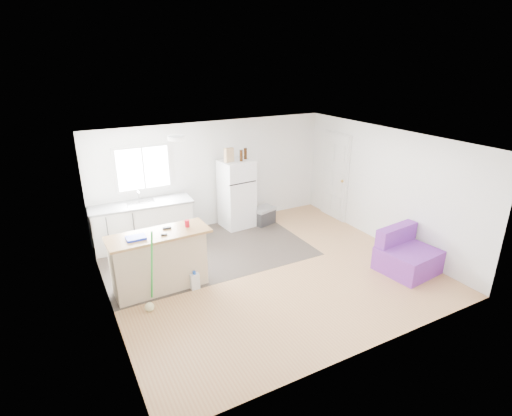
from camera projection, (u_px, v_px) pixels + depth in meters
The scene contains 19 objects.
room at pixel (269, 210), 6.96m from camera, with size 5.51×5.01×2.41m.
vinyl_zone at pixel (206, 251), 8.09m from camera, with size 4.05×2.50×0.00m, color #362D29.
window at pixel (143, 168), 8.19m from camera, with size 1.18×0.06×0.98m.
interior_door at pixel (335, 177), 9.51m from camera, with size 0.11×0.92×2.10m.
ceiling_fixture at pixel (176, 138), 7.00m from camera, with size 0.30×0.30×0.07m, color white.
kitchen_cabinets at pixel (143, 224), 8.25m from camera, with size 2.08×0.77×1.19m.
peninsula at pixel (159, 261), 6.63m from camera, with size 1.67×0.68×1.02m.
refrigerator at pixel (237, 194), 9.07m from camera, with size 0.74×0.71×1.55m.
cooler at pixel (264, 216), 9.37m from camera, with size 0.60×0.49×0.40m.
purple_seat at pixel (406, 256), 7.30m from camera, with size 1.03×0.98×0.77m.
cleaner_jug at pixel (195, 281), 6.74m from camera, with size 0.15×0.11×0.33m.
mop at pixel (150, 296), 6.17m from camera, with size 0.23×0.38×1.34m.
red_cup at pixel (187, 223), 6.69m from camera, with size 0.08×0.08×0.12m, color red.
blue_tray at pixel (136, 238), 6.26m from camera, with size 0.30×0.22×0.04m, color #162AD1.
tool_a at pixel (167, 228), 6.63m from camera, with size 0.14×0.05×0.03m, color black.
tool_b at pixel (164, 235), 6.39m from camera, with size 0.10×0.04×0.03m, color black.
cardboard_box at pixel (229, 155), 8.63m from camera, with size 0.20×0.10×0.30m, color tan.
bottle_left at pixel (241, 156), 8.69m from camera, with size 0.07×0.07×0.25m, color #331A09.
bottle_right at pixel (245, 154), 8.87m from camera, with size 0.07×0.07×0.25m, color #331A09.
Camera 1 is at (-3.27, -5.61, 3.70)m, focal length 28.00 mm.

